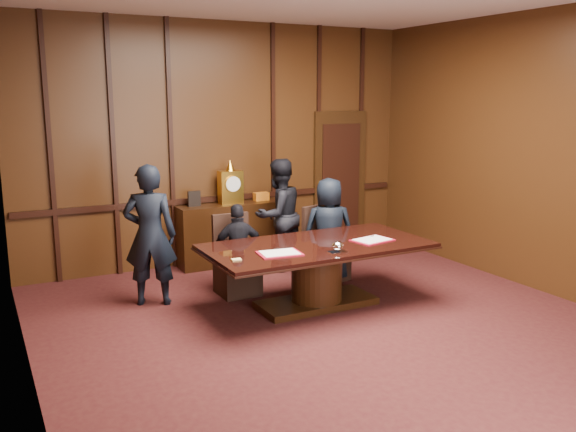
{
  "coord_description": "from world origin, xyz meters",
  "views": [
    {
      "loc": [
        -3.31,
        -4.89,
        2.48
      ],
      "look_at": [
        -0.04,
        1.38,
        1.05
      ],
      "focal_mm": 38.0,
      "sensor_mm": 36.0,
      "label": 1
    }
  ],
  "objects_px": {
    "conference_table": "(317,264)",
    "witness_right": "(279,215)",
    "sideboard": "(231,231)",
    "witness_left": "(150,235)",
    "signatory_left": "(239,250)",
    "signatory_right": "(329,230)"
  },
  "relations": [
    {
      "from": "conference_table",
      "to": "witness_right",
      "type": "height_order",
      "value": "witness_right"
    },
    {
      "from": "witness_right",
      "to": "conference_table",
      "type": "bearing_deg",
      "value": 65.87
    },
    {
      "from": "sideboard",
      "to": "witness_right",
      "type": "height_order",
      "value": "witness_right"
    },
    {
      "from": "sideboard",
      "to": "witness_left",
      "type": "bearing_deg",
      "value": -141.31
    },
    {
      "from": "witness_left",
      "to": "conference_table",
      "type": "bearing_deg",
      "value": 172.45
    },
    {
      "from": "signatory_left",
      "to": "signatory_right",
      "type": "bearing_deg",
      "value": -167.29
    },
    {
      "from": "signatory_left",
      "to": "witness_left",
      "type": "bearing_deg",
      "value": 2.62
    },
    {
      "from": "signatory_left",
      "to": "witness_right",
      "type": "height_order",
      "value": "witness_right"
    },
    {
      "from": "sideboard",
      "to": "witness_right",
      "type": "bearing_deg",
      "value": -53.49
    },
    {
      "from": "witness_left",
      "to": "witness_right",
      "type": "height_order",
      "value": "witness_left"
    },
    {
      "from": "witness_right",
      "to": "signatory_right",
      "type": "bearing_deg",
      "value": 100.84
    },
    {
      "from": "signatory_right",
      "to": "sideboard",
      "type": "bearing_deg",
      "value": -40.76
    },
    {
      "from": "conference_table",
      "to": "signatory_right",
      "type": "bearing_deg",
      "value": 50.91
    },
    {
      "from": "signatory_right",
      "to": "witness_left",
      "type": "height_order",
      "value": "witness_left"
    },
    {
      "from": "conference_table",
      "to": "signatory_left",
      "type": "distance_m",
      "value": 1.03
    },
    {
      "from": "signatory_right",
      "to": "witness_right",
      "type": "distance_m",
      "value": 0.86
    },
    {
      "from": "conference_table",
      "to": "witness_right",
      "type": "bearing_deg",
      "value": 79.39
    },
    {
      "from": "witness_left",
      "to": "witness_right",
      "type": "relative_size",
      "value": 1.06
    },
    {
      "from": "sideboard",
      "to": "signatory_right",
      "type": "xyz_separation_m",
      "value": [
        0.82,
        -1.41,
        0.21
      ]
    },
    {
      "from": "signatory_left",
      "to": "signatory_right",
      "type": "height_order",
      "value": "signatory_right"
    },
    {
      "from": "conference_table",
      "to": "signatory_right",
      "type": "height_order",
      "value": "signatory_right"
    },
    {
      "from": "signatory_left",
      "to": "witness_left",
      "type": "xyz_separation_m",
      "value": [
        -1.05,
        0.19,
        0.26
      ]
    }
  ]
}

